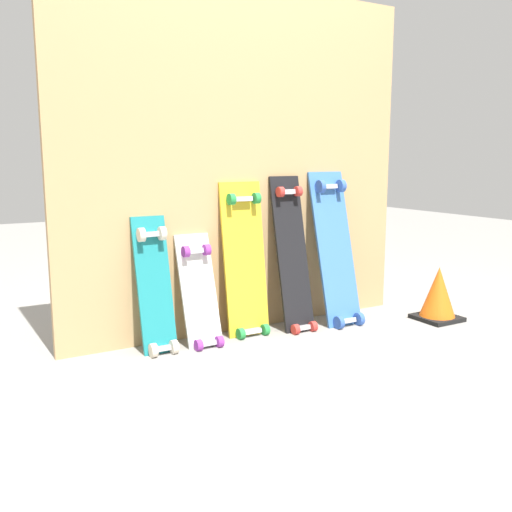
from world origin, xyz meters
The scene contains 8 objects.
ground_plane centered at (0.00, 0.00, 0.00)m, with size 12.00×12.00×0.00m, color gray.
plywood_wall_panel centered at (0.00, 0.07, 0.89)m, with size 1.99×0.04×1.78m, color tan.
skateboard_teal centered at (-0.54, -0.04, 0.29)m, with size 0.17×0.22×0.71m.
skateboard_white centered at (-0.31, -0.06, 0.24)m, with size 0.18×0.24×0.61m.
skateboard_yellow centered at (-0.04, -0.02, 0.36)m, with size 0.24×0.18×0.86m.
skateboard_black centered at (0.23, -0.06, 0.38)m, with size 0.18×0.25×0.89m.
skateboard_blue centered at (0.51, -0.08, 0.39)m, with size 0.23×0.30×0.90m.
traffic_cone centered at (1.03, -0.35, 0.15)m, with size 0.23×0.23×0.31m.
Camera 1 is at (-1.45, -2.58, 0.92)m, focal length 40.18 mm.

